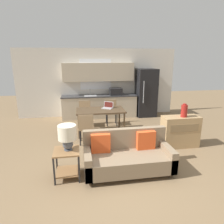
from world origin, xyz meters
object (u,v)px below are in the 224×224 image
object	(u,v)px
couch	(127,156)
dining_chair_near_left	(86,127)
side_table	(67,159)
table_lamp	(67,135)
refrigerator	(146,93)
vase	(184,111)
dining_table	(100,112)
dining_chair_far_right	(111,111)
dining_chair_far_left	(85,112)
laptop	(108,107)
credenza	(180,131)

from	to	relation	value
couch	dining_chair_near_left	size ratio (longest dim) A/B	2.05
side_table	table_lamp	bearing A→B (deg)	29.42
refrigerator	couch	world-z (taller)	refrigerator
table_lamp	vase	bearing A→B (deg)	18.04
refrigerator	table_lamp	bearing A→B (deg)	-126.10
refrigerator	dining_chair_near_left	xyz separation A→B (m)	(-2.55, -2.50, -0.46)
dining_table	dining_chair_far_right	bearing A→B (deg)	59.15
couch	dining_chair_far_left	distance (m)	3.20
dining_chair_near_left	laptop	world-z (taller)	laptop
refrigerator	table_lamp	world-z (taller)	refrigerator
refrigerator	dining_chair_near_left	size ratio (longest dim) A/B	2.18
couch	laptop	xyz separation A→B (m)	(-0.04, 2.48, 0.48)
dining_table	dining_chair_far_left	size ratio (longest dim) A/B	1.70
dining_chair_far_right	laptop	distance (m)	0.74
laptop	vase	bearing A→B (deg)	-10.66
refrigerator	dining_chair_far_left	xyz separation A→B (m)	(-2.54, -0.92, -0.46)
laptop	table_lamp	bearing A→B (deg)	-84.14
side_table	dining_chair_near_left	distance (m)	1.64
side_table	table_lamp	size ratio (longest dim) A/B	1.16
dining_table	table_lamp	bearing A→B (deg)	-110.85
credenza	dining_chair_near_left	bearing A→B (deg)	167.31
dining_table	laptop	distance (m)	0.33
dining_chair_near_left	couch	bearing A→B (deg)	120.21
refrigerator	vase	size ratio (longest dim) A/B	5.43
side_table	table_lamp	distance (m)	0.51
couch	dining_table	bearing A→B (deg)	97.49
side_table	dining_chair_far_right	size ratio (longest dim) A/B	0.67
table_lamp	credenza	xyz separation A→B (m)	(2.89, 1.00, -0.48)
couch	credenza	bearing A→B (deg)	29.68
couch	table_lamp	bearing A→B (deg)	-178.61
table_lamp	laptop	size ratio (longest dim) A/B	1.25
dining_table	dining_chair_far_left	bearing A→B (deg)	120.61
dining_table	couch	size ratio (longest dim) A/B	0.83
dining_chair_far_left	dining_chair_near_left	world-z (taller)	same
dining_table	table_lamp	xyz separation A→B (m)	(-0.89, -2.34, 0.20)
couch	dining_chair_near_left	world-z (taller)	dining_chair_near_left
vase	laptop	bearing A→B (deg)	138.76
dining_chair_far_right	dining_table	bearing A→B (deg)	-118.51
refrigerator	laptop	bearing A→B (deg)	-139.34
vase	dining_table	bearing A→B (deg)	145.75
dining_chair_far_left	table_lamp	bearing A→B (deg)	-91.16
side_table	refrigerator	bearing A→B (deg)	53.72
vase	dining_chair_near_left	bearing A→B (deg)	166.57
credenza	dining_chair_far_left	xyz separation A→B (m)	(-2.47, 2.14, 0.08)
refrigerator	side_table	size ratio (longest dim) A/B	3.26
couch	dining_chair_far_left	size ratio (longest dim) A/B	2.05
credenza	vase	world-z (taller)	vase
dining_table	dining_chair_far_left	xyz separation A→B (m)	(-0.47, 0.79, -0.20)
dining_chair_near_left	laptop	xyz separation A→B (m)	(0.74, 0.95, 0.31)
dining_chair_far_left	dining_chair_near_left	size ratio (longest dim) A/B	1.00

